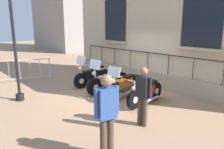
% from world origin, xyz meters
% --- Properties ---
extents(ground_plane, '(60.00, 60.00, 0.00)m').
position_xyz_m(ground_plane, '(0.00, 0.00, 0.00)').
color(ground_plane, '#9E7A5B').
extents(building_facade, '(0.82, 10.13, 6.61)m').
position_xyz_m(building_facade, '(-2.37, 0.00, 3.20)').
color(building_facade, '#C6B28E').
rests_on(building_facade, ground_plane).
extents(motorcycle_black, '(1.93, 0.65, 1.38)m').
position_xyz_m(motorcycle_black, '(-0.06, -1.51, 0.46)').
color(motorcycle_black, black).
rests_on(motorcycle_black, ground_plane).
extents(motorcycle_silver, '(2.16, 0.71, 1.38)m').
position_xyz_m(motorcycle_silver, '(-0.04, -0.42, 0.43)').
color(motorcycle_silver, black).
rests_on(motorcycle_silver, ground_plane).
extents(motorcycle_orange, '(2.13, 0.71, 1.26)m').
position_xyz_m(motorcycle_orange, '(-0.05, 0.47, 0.44)').
color(motorcycle_orange, black).
rests_on(motorcycle_orange, ground_plane).
extents(motorcycle_red, '(1.91, 0.68, 0.90)m').
position_xyz_m(motorcycle_red, '(-0.05, 1.49, 0.41)').
color(motorcycle_red, black).
rests_on(motorcycle_red, ground_plane).
extents(crowd_barrier, '(2.20, 0.82, 1.05)m').
position_xyz_m(crowd_barrier, '(1.87, -4.26, 0.57)').
color(crowd_barrier, '#B7B7BF').
rests_on(crowd_barrier, ground_plane).
extents(bollard, '(0.20, 0.20, 1.10)m').
position_xyz_m(bollard, '(1.96, 1.95, 0.55)').
color(bollard, black).
rests_on(bollard, ground_plane).
extents(pedestrian_standing, '(0.52, 0.30, 1.74)m').
position_xyz_m(pedestrian_standing, '(2.86, 2.90, 0.99)').
color(pedestrian_standing, '#47382D').
rests_on(pedestrian_standing, ground_plane).
extents(pedestrian_walking, '(0.22, 0.53, 1.59)m').
position_xyz_m(pedestrian_walking, '(1.23, 2.44, 0.89)').
color(pedestrian_walking, '#47382D').
rests_on(pedestrian_walking, ground_plane).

